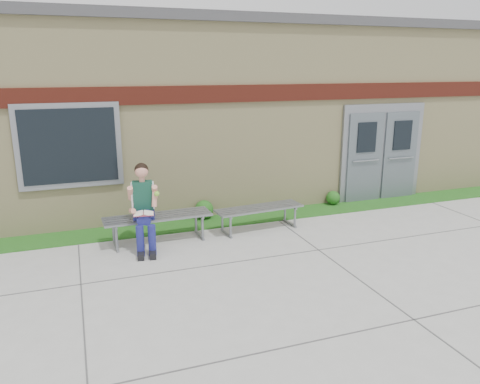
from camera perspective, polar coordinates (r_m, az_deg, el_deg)
name	(u,v)px	position (r m, az deg, el deg)	size (l,w,h in m)	color
ground	(279,269)	(7.62, 4.72, -9.36)	(80.00, 80.00, 0.00)	#9E9E99
grass_strip	(228,220)	(9.87, -1.50, -3.44)	(16.00, 0.80, 0.02)	#1F4913
school_building	(187,107)	(12.66, -6.46, 10.28)	(16.20, 6.22, 4.20)	beige
bench_left	(158,222)	(8.71, -9.96, -3.57)	(1.97, 0.60, 0.51)	slate
bench_right	(259,212)	(9.24, 2.35, -2.50)	(1.81, 0.65, 0.46)	slate
girl	(144,206)	(8.34, -11.67, -1.64)	(0.55, 0.94, 1.52)	navy
shrub_mid	(204,209)	(9.91, -4.40, -2.14)	(0.39, 0.39, 0.39)	#1F4913
shrub_east	(333,198)	(11.12, 11.28, -0.68)	(0.32, 0.32, 0.32)	#1F4913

